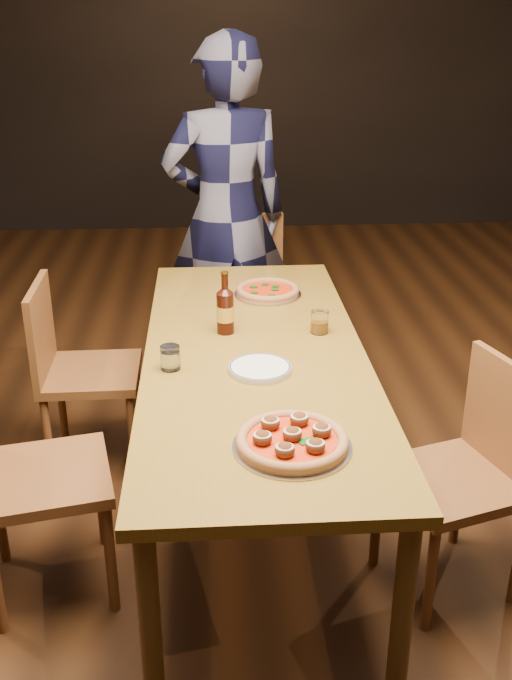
{
  "coord_description": "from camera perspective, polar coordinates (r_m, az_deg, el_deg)",
  "views": [
    {
      "loc": [
        -0.16,
        -2.49,
        1.89
      ],
      "look_at": [
        0.0,
        -0.05,
        0.82
      ],
      "focal_mm": 40.0,
      "sensor_mm": 36.0,
      "label": 1
    }
  ],
  "objects": [
    {
      "name": "chair_main_e",
      "position": [
        2.68,
        14.56,
        -10.11
      ],
      "size": [
        0.51,
        0.51,
        0.87
      ],
      "primitive_type": null,
      "rotation": [
        0.0,
        0.0,
        -1.27
      ],
      "color": "brown",
      "rests_on": "ground"
    },
    {
      "name": "chair_main_nw",
      "position": [
        2.67,
        -15.67,
        -9.75
      ],
      "size": [
        0.51,
        0.51,
        0.92
      ],
      "primitive_type": null,
      "rotation": [
        0.0,
        0.0,
        1.78
      ],
      "color": "brown",
      "rests_on": "ground"
    },
    {
      "name": "pizza_margherita",
      "position": [
        3.29,
        0.89,
        3.72
      ],
      "size": [
        0.29,
        0.29,
        0.04
      ],
      "rotation": [
        0.0,
        0.0,
        -0.4
      ],
      "color": "#B7B7BF",
      "rests_on": "table_main"
    },
    {
      "name": "beer_bottle",
      "position": [
        2.88,
        -2.33,
        2.15
      ],
      "size": [
        0.07,
        0.07,
        0.24
      ],
      "rotation": [
        0.0,
        0.0,
        -0.03
      ],
      "color": "black",
      "rests_on": "table_main"
    },
    {
      "name": "ground",
      "position": [
        3.13,
        -0.06,
        -13.5
      ],
      "size": [
        9.0,
        9.0,
        0.0
      ],
      "primitive_type": "plane",
      "color": "black"
    },
    {
      "name": "amber_glass",
      "position": [
        2.9,
        4.81,
        1.36
      ],
      "size": [
        0.07,
        0.07,
        0.09
      ],
      "primitive_type": "cylinder",
      "color": "#A06412",
      "rests_on": "table_main"
    },
    {
      "name": "diner",
      "position": [
        3.98,
        -2.26,
        9.27
      ],
      "size": [
        0.73,
        0.54,
        1.81
      ],
      "primitive_type": "imported",
      "rotation": [
        0.0,
        0.0,
        3.32
      ],
      "color": "black",
      "rests_on": "ground"
    },
    {
      "name": "plate_stack",
      "position": [
        2.59,
        0.29,
        -2.18
      ],
      "size": [
        0.21,
        0.21,
        0.02
      ],
      "primitive_type": "cylinder",
      "color": "white",
      "rests_on": "table_main"
    },
    {
      "name": "pizza_meatball",
      "position": [
        2.16,
        2.74,
        -7.55
      ],
      "size": [
        0.34,
        0.34,
        0.06
      ],
      "rotation": [
        0.0,
        0.0,
        -0.08
      ],
      "color": "#B7B7BF",
      "rests_on": "table_main"
    },
    {
      "name": "water_glass",
      "position": [
        2.62,
        -6.47,
        -1.33
      ],
      "size": [
        0.07,
        0.07,
        0.09
      ],
      "primitive_type": "cylinder",
      "color": "white",
      "rests_on": "table_main"
    },
    {
      "name": "chair_end",
      "position": [
        4.05,
        -0.65,
        3.01
      ],
      "size": [
        0.45,
        0.45,
        0.92
      ],
      "primitive_type": null,
      "rotation": [
        0.0,
        0.0,
        0.04
      ],
      "color": "brown",
      "rests_on": "ground"
    },
    {
      "name": "table_main",
      "position": [
        2.77,
        -0.07,
        -2.27
      ],
      "size": [
        0.8,
        2.0,
        0.75
      ],
      "color": "brown",
      "rests_on": "ground"
    },
    {
      "name": "chair_main_sw",
      "position": [
        3.37,
        -12.32,
        -2.34
      ],
      "size": [
        0.42,
        0.42,
        0.89
      ],
      "primitive_type": null,
      "rotation": [
        0.0,
        0.0,
        1.58
      ],
      "color": "brown",
      "rests_on": "ground"
    },
    {
      "name": "room_shell",
      "position": [
        2.49,
        -0.08,
        22.87
      ],
      "size": [
        9.0,
        9.0,
        9.0
      ],
      "color": "black",
      "rests_on": "ground"
    }
  ]
}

